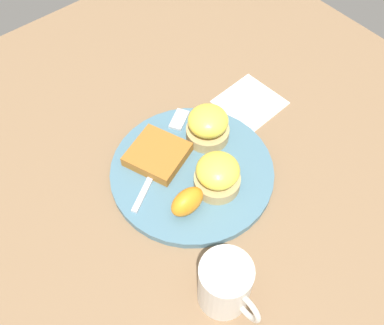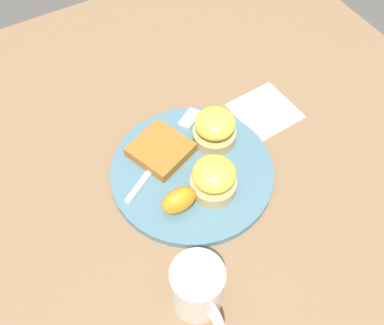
{
  "view_description": "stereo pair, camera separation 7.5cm",
  "coord_description": "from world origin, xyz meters",
  "views": [
    {
      "loc": [
        0.33,
        -0.28,
        0.65
      ],
      "look_at": [
        0.0,
        0.0,
        0.03
      ],
      "focal_mm": 42.0,
      "sensor_mm": 36.0,
      "label": 1
    },
    {
      "loc": [
        0.37,
        -0.21,
        0.65
      ],
      "look_at": [
        0.0,
        0.0,
        0.03
      ],
      "focal_mm": 42.0,
      "sensor_mm": 36.0,
      "label": 2
    }
  ],
  "objects": [
    {
      "name": "napkin",
      "position": [
        -0.06,
        0.19,
        0.0
      ],
      "size": [
        0.12,
        0.12,
        0.0
      ],
      "primitive_type": "cube",
      "rotation": [
        0.0,
        0.0,
        0.07
      ],
      "color": "white",
      "rests_on": "ground_plane"
    },
    {
      "name": "fork",
      "position": [
        -0.06,
        -0.01,
        0.02
      ],
      "size": [
        0.13,
        0.21,
        0.0
      ],
      "color": "silver",
      "rests_on": "plate"
    },
    {
      "name": "sandwich_benedict_right",
      "position": [
        -0.04,
        0.07,
        0.05
      ],
      "size": [
        0.08,
        0.08,
        0.07
      ],
      "color": "tan",
      "rests_on": "plate"
    },
    {
      "name": "cup",
      "position": [
        0.19,
        -0.1,
        0.05
      ],
      "size": [
        0.11,
        0.07,
        0.1
      ],
      "color": "silver",
      "rests_on": "ground_plane"
    },
    {
      "name": "ground_plane",
      "position": [
        0.0,
        0.0,
        0.0
      ],
      "size": [
        1.1,
        1.1,
        0.0
      ],
      "primitive_type": "plane",
      "color": "#846647"
    },
    {
      "name": "hashbrown_patty",
      "position": [
        -0.06,
        -0.03,
        0.02
      ],
      "size": [
        0.12,
        0.12,
        0.02
      ],
      "primitive_type": "cube",
      "rotation": [
        0.0,
        0.0,
        0.37
      ],
      "color": "#A66726",
      "rests_on": "plate"
    },
    {
      "name": "sandwich_benedict_left",
      "position": [
        0.05,
        0.01,
        0.05
      ],
      "size": [
        0.08,
        0.08,
        0.07
      ],
      "color": "tan",
      "rests_on": "plate"
    },
    {
      "name": "plate",
      "position": [
        0.0,
        0.0,
        0.01
      ],
      "size": [
        0.28,
        0.28,
        0.01
      ],
      "primitive_type": "cylinder",
      "color": "slate",
      "rests_on": "ground_plane"
    },
    {
      "name": "orange_wedge",
      "position": [
        0.05,
        -0.05,
        0.04
      ],
      "size": [
        0.04,
        0.06,
        0.04
      ],
      "primitive_type": "ellipsoid",
      "rotation": [
        0.0,
        0.0,
        1.61
      ],
      "color": "orange",
      "rests_on": "plate"
    }
  ]
}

